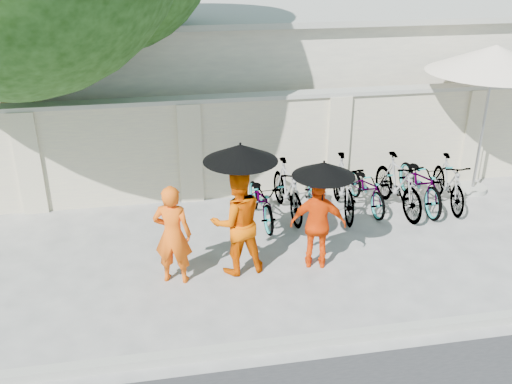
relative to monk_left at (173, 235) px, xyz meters
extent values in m
plane|color=#B1ADA8|center=(1.49, -0.17, -0.80)|extent=(80.00, 80.00, 0.00)
cube|color=#A4A499|center=(1.49, -1.87, -0.74)|extent=(40.00, 0.16, 0.12)
cube|color=beige|center=(2.49, 3.03, 0.20)|extent=(20.00, 0.30, 2.00)
cube|color=beige|center=(3.49, 6.83, 0.80)|extent=(14.00, 6.00, 3.20)
cylinder|color=brown|center=(-2.71, 3.73, 1.40)|extent=(0.60, 0.60, 4.40)
imported|color=#FF5C0D|center=(0.00, 0.00, 0.00)|extent=(0.66, 0.53, 1.59)
imported|color=#E85900|center=(1.00, 0.11, 0.07)|extent=(0.92, 0.76, 1.72)
cylinder|color=black|center=(1.05, 0.03, 0.70)|extent=(0.02, 0.02, 1.05)
cone|color=black|center=(1.05, 0.03, 1.23)|extent=(1.10, 1.10, 0.25)
imported|color=#FD4706|center=(2.27, 0.02, -0.05)|extent=(0.94, 0.57, 1.50)
cylinder|color=black|center=(2.29, -0.06, 0.48)|extent=(0.02, 0.02, 0.87)
cone|color=black|center=(2.29, -0.06, 0.92)|extent=(0.96, 0.96, 0.22)
cylinder|color=#A4A499|center=(6.28, 2.26, -0.74)|extent=(0.57, 0.57, 0.11)
cylinder|color=#989898|center=(6.28, 2.26, 0.56)|extent=(0.06, 0.06, 2.71)
cone|color=#FAE4C9|center=(6.28, 2.26, 1.96)|extent=(2.93, 2.93, 0.52)
imported|color=#989898|center=(1.69, 1.74, -0.36)|extent=(0.69, 1.70, 0.87)
imported|color=#989898|center=(2.22, 1.91, -0.27)|extent=(0.63, 1.77, 1.05)
imported|color=#989898|center=(2.75, 1.81, -0.37)|extent=(0.77, 1.69, 0.86)
imported|color=#989898|center=(3.28, 1.81, -0.24)|extent=(0.73, 1.88, 1.10)
imported|color=#989898|center=(3.82, 1.94, -0.37)|extent=(0.68, 1.66, 0.85)
imported|color=#989898|center=(4.35, 1.72, -0.25)|extent=(0.68, 1.85, 1.09)
imported|color=#989898|center=(4.88, 1.86, -0.29)|extent=(0.70, 1.93, 1.01)
imported|color=#989898|center=(5.41, 1.75, -0.30)|extent=(0.67, 1.68, 0.98)
camera|label=1|loc=(-0.12, -7.61, 4.08)|focal=40.00mm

